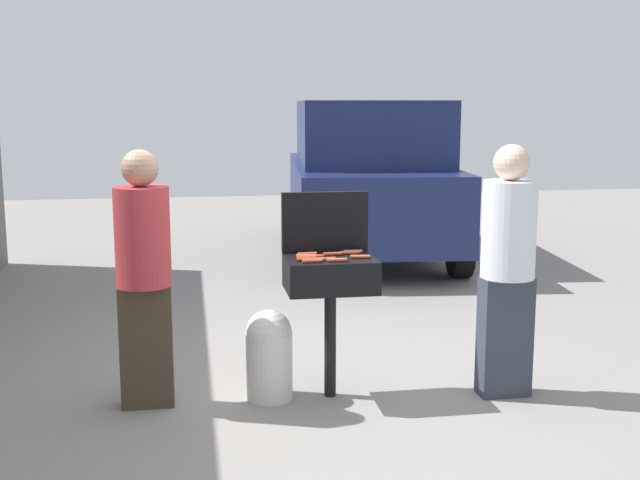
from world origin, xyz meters
name	(u,v)px	position (x,y,z in m)	size (l,w,h in m)	color
ground_plane	(308,387)	(0.00, 0.00, 0.00)	(24.00, 24.00, 0.00)	gray
bbq_grill	(330,279)	(0.12, -0.19, 0.82)	(0.60, 0.44, 0.96)	black
grill_lid_open	(325,222)	(0.12, 0.03, 1.17)	(0.60, 0.05, 0.42)	black
hot_dog_0	(313,257)	(0.01, -0.19, 0.98)	(0.03, 0.03, 0.13)	#AD4228
hot_dog_1	(350,253)	(0.28, -0.09, 0.98)	(0.03, 0.03, 0.13)	#C6593D
hot_dog_2	(307,254)	(-0.02, -0.10, 0.98)	(0.03, 0.03, 0.13)	#B74C33
hot_dog_3	(333,254)	(0.15, -0.12, 0.98)	(0.03, 0.03, 0.13)	#AD4228
hot_dog_4	(306,258)	(-0.04, -0.22, 0.98)	(0.03, 0.03, 0.13)	#AD4228
hot_dog_5	(312,261)	(-0.02, -0.34, 0.98)	(0.03, 0.03, 0.13)	#B74C33
hot_dog_6	(326,259)	(0.08, -0.29, 0.98)	(0.03, 0.03, 0.13)	#B74C33
hot_dog_7	(337,260)	(0.14, -0.33, 0.98)	(0.03, 0.03, 0.13)	#C6593D
hot_dog_8	(353,252)	(0.31, -0.06, 0.98)	(0.03, 0.03, 0.13)	#C6593D
hot_dog_9	(307,259)	(-0.05, -0.28, 0.98)	(0.03, 0.03, 0.13)	#AD4228
hot_dog_10	(306,256)	(-0.04, -0.16, 0.98)	(0.03, 0.03, 0.13)	#C6593D
hot_dog_11	(360,257)	(0.32, -0.25, 0.98)	(0.03, 0.03, 0.13)	#C6593D
propane_tank	(269,353)	(-0.29, -0.17, 0.32)	(0.32, 0.32, 0.62)	silver
person_left	(144,270)	(-1.10, -0.16, 0.92)	(0.36, 0.36, 1.69)	#3F3323
person_right	(508,262)	(1.30, -0.36, 0.93)	(0.36, 0.36, 1.72)	#333847
parked_minivan	(367,178)	(1.52, 4.86, 1.03)	(2.39, 4.57, 2.02)	navy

